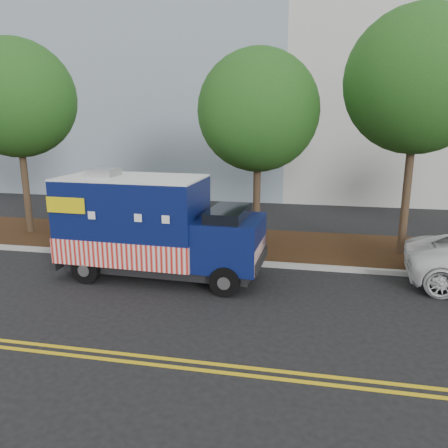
# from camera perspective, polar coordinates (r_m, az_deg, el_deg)

# --- Properties ---
(ground) EXTENTS (120.00, 120.00, 0.00)m
(ground) POSITION_cam_1_polar(r_m,az_deg,el_deg) (13.09, -4.89, -6.90)
(ground) COLOR black
(ground) RESTS_ON ground
(curb) EXTENTS (120.00, 0.18, 0.15)m
(curb) POSITION_cam_1_polar(r_m,az_deg,el_deg) (14.34, -3.33, -4.70)
(curb) COLOR #9E9E99
(curb) RESTS_ON ground
(mulch_strip) EXTENTS (120.00, 4.00, 0.15)m
(mulch_strip) POSITION_cam_1_polar(r_m,az_deg,el_deg) (16.29, -1.47, -2.41)
(mulch_strip) COLOR #301F0D
(mulch_strip) RESTS_ON ground
(centerline_near) EXTENTS (120.00, 0.10, 0.01)m
(centerline_near) POSITION_cam_1_polar(r_m,az_deg,el_deg) (9.31, -12.84, -16.23)
(centerline_near) COLOR gold
(centerline_near) RESTS_ON ground
(centerline_far) EXTENTS (120.00, 0.10, 0.01)m
(centerline_far) POSITION_cam_1_polar(r_m,az_deg,el_deg) (9.11, -13.51, -16.97)
(centerline_far) COLOR gold
(centerline_far) RESTS_ON ground
(tree_a) EXTENTS (4.39, 4.39, 7.49)m
(tree_a) POSITION_cam_1_polar(r_m,az_deg,el_deg) (18.72, -25.50, 14.54)
(tree_a) COLOR #38281C
(tree_a) RESTS_ON ground
(tree_b) EXTENTS (4.13, 4.13, 6.89)m
(tree_b) POSITION_cam_1_polar(r_m,az_deg,el_deg) (15.31, 4.50, 14.51)
(tree_b) COLOR #38281C
(tree_b) RESTS_ON ground
(tree_c) EXTENTS (4.49, 4.49, 7.95)m
(tree_c) POSITION_cam_1_polar(r_m,az_deg,el_deg) (15.34, 23.98, 16.68)
(tree_c) COLOR #38281C
(tree_c) RESTS_ON ground
(sign_post) EXTENTS (0.06, 0.06, 2.40)m
(sign_post) POSITION_cam_1_polar(r_m,az_deg,el_deg) (14.57, -6.46, 0.14)
(sign_post) COLOR #473828
(sign_post) RESTS_ON ground
(food_truck) EXTENTS (6.08, 2.50, 3.16)m
(food_truck) POSITION_cam_1_polar(r_m,az_deg,el_deg) (12.92, -9.54, -0.68)
(food_truck) COLOR black
(food_truck) RESTS_ON ground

